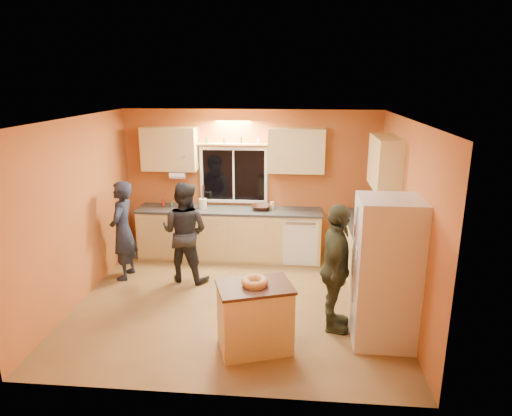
# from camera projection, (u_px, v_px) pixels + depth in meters

# --- Properties ---
(ground) EXTENTS (4.50, 4.50, 0.00)m
(ground) POSITION_uv_depth(u_px,v_px,m) (237.00, 302.00, 6.56)
(ground) COLOR brown
(ground) RESTS_ON ground
(room_shell) EXTENTS (4.54, 4.04, 2.61)m
(room_shell) POSITION_uv_depth(u_px,v_px,m) (248.00, 187.00, 6.50)
(room_shell) COLOR #C26831
(room_shell) RESTS_ON ground
(back_counter) EXTENTS (4.23, 0.62, 0.90)m
(back_counter) POSITION_uv_depth(u_px,v_px,m) (250.00, 234.00, 8.07)
(back_counter) COLOR tan
(back_counter) RESTS_ON ground
(right_counter) EXTENTS (0.62, 1.84, 0.90)m
(right_counter) POSITION_uv_depth(u_px,v_px,m) (371.00, 264.00, 6.75)
(right_counter) COLOR tan
(right_counter) RESTS_ON ground
(refrigerator) EXTENTS (0.72, 0.70, 1.80)m
(refrigerator) POSITION_uv_depth(u_px,v_px,m) (386.00, 272.00, 5.38)
(refrigerator) COLOR silver
(refrigerator) RESTS_ON ground
(island) EXTENTS (0.99, 0.82, 0.82)m
(island) POSITION_uv_depth(u_px,v_px,m) (255.00, 317.00, 5.33)
(island) COLOR tan
(island) RESTS_ON ground
(bundt_pastry) EXTENTS (0.31, 0.31, 0.09)m
(bundt_pastry) POSITION_uv_depth(u_px,v_px,m) (255.00, 282.00, 5.21)
(bundt_pastry) COLOR tan
(bundt_pastry) RESTS_ON island
(person_left) EXTENTS (0.38, 0.58, 1.58)m
(person_left) POSITION_uv_depth(u_px,v_px,m) (123.00, 231.00, 7.19)
(person_left) COLOR black
(person_left) RESTS_ON ground
(person_center) EXTENTS (0.89, 0.77, 1.59)m
(person_center) POSITION_uv_depth(u_px,v_px,m) (185.00, 232.00, 7.12)
(person_center) COLOR black
(person_center) RESTS_ON ground
(person_right) EXTENTS (0.50, 1.00, 1.65)m
(person_right) POSITION_uv_depth(u_px,v_px,m) (336.00, 269.00, 5.66)
(person_right) COLOR #313823
(person_right) RESTS_ON ground
(mixing_bowl) EXTENTS (0.37, 0.37, 0.08)m
(mixing_bowl) POSITION_uv_depth(u_px,v_px,m) (261.00, 207.00, 7.94)
(mixing_bowl) COLOR black
(mixing_bowl) RESTS_ON back_counter
(utensil_crock) EXTENTS (0.14, 0.14, 0.17)m
(utensil_crock) POSITION_uv_depth(u_px,v_px,m) (203.00, 204.00, 8.02)
(utensil_crock) COLOR beige
(utensil_crock) RESTS_ON back_counter
(potted_plant) EXTENTS (0.38, 0.36, 0.33)m
(potted_plant) POSITION_uv_depth(u_px,v_px,m) (375.00, 227.00, 6.51)
(potted_plant) COLOR gray
(potted_plant) RESTS_ON right_counter
(red_box) EXTENTS (0.18, 0.15, 0.07)m
(red_box) POSITION_uv_depth(u_px,v_px,m) (377.00, 234.00, 6.58)
(red_box) COLOR maroon
(red_box) RESTS_ON right_counter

